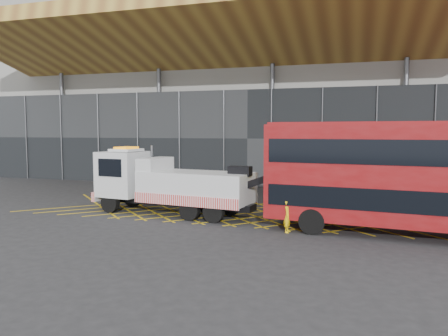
% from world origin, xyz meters
% --- Properties ---
extents(ground_plane, '(120.00, 120.00, 0.00)m').
position_xyz_m(ground_plane, '(0.00, 0.00, 0.00)').
color(ground_plane, '#262729').
extents(road_markings, '(24.76, 7.16, 0.01)m').
position_xyz_m(road_markings, '(4.00, 0.00, 0.01)').
color(road_markings, gold).
rests_on(road_markings, ground_plane).
extents(construction_building, '(55.00, 23.97, 18.00)m').
position_xyz_m(construction_building, '(1.92, 18.40, 8.98)').
color(construction_building, gray).
rests_on(construction_building, ground_plane).
extents(recovery_truck, '(10.91, 3.84, 3.78)m').
position_xyz_m(recovery_truck, '(0.58, -1.44, 1.75)').
color(recovery_truck, black).
rests_on(recovery_truck, ground_plane).
extents(bus_towed, '(12.61, 4.19, 5.04)m').
position_xyz_m(bus_towed, '(12.84, -3.13, 2.80)').
color(bus_towed, maroon).
rests_on(bus_towed, ground_plane).
extents(worker, '(0.41, 0.58, 1.52)m').
position_xyz_m(worker, '(7.72, -3.92, 0.76)').
color(worker, yellow).
rests_on(worker, ground_plane).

